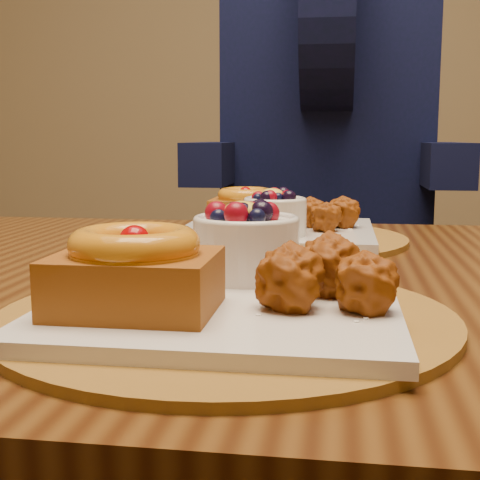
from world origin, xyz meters
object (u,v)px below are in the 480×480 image
at_px(dining_table, 258,335).
at_px(place_setting_far, 274,226).
at_px(place_setting_near, 222,285).
at_px(chair_far, 319,295).
at_px(diner, 328,100).

height_order(dining_table, place_setting_far, place_setting_far).
bearing_deg(place_setting_near, dining_table, 89.00).
bearing_deg(dining_table, chair_far, 87.16).
distance_m(dining_table, chair_far, 0.92).
distance_m(place_setting_near, diner, 1.05).
relative_size(place_setting_near, place_setting_far, 1.00).
xyz_separation_m(dining_table, place_setting_far, (-0.00, 0.22, 0.10)).
height_order(place_setting_far, chair_far, chair_far).
xyz_separation_m(place_setting_far, diner, (0.06, 0.60, 0.21)).
bearing_deg(dining_table, place_setting_near, -91.00).
bearing_deg(chair_far, place_setting_far, -74.25).
bearing_deg(place_setting_far, dining_table, -89.36).
bearing_deg(diner, place_setting_far, -95.03).
xyz_separation_m(dining_table, chair_far, (0.04, 0.90, -0.16)).
bearing_deg(diner, place_setting_near, -92.64).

